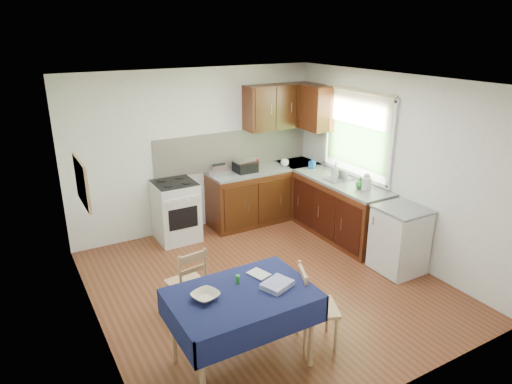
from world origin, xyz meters
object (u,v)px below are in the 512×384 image
toaster (219,170)px  kettle (366,182)px  dining_table (242,303)px  dish_rack (339,178)px  chair_near (313,304)px  sandwich_press (245,166)px  chair_far (188,281)px

toaster → kettle: bearing=-64.1°
dining_table → dish_rack: 3.25m
chair_near → sandwich_press: bearing=6.5°
chair_far → kettle: kettle is taller
toaster → dining_table: bearing=-129.4°
dining_table → dish_rack: bearing=33.4°
dining_table → chair_near: (0.76, -0.08, -0.22)m
chair_near → kettle: size_ratio=3.62×
kettle → sandwich_press: bearing=124.0°
dining_table → toaster: (1.16, 2.91, 0.31)m
chair_far → chair_near: size_ratio=0.97×
chair_far → dish_rack: dish_rack is taller
chair_far → kettle: size_ratio=3.52×
dining_table → dish_rack: size_ratio=3.51×
chair_far → chair_near: chair_near is taller
chair_near → toaster: (0.40, 3.00, 0.53)m
dish_rack → kettle: (0.03, -0.55, 0.08)m
chair_near → sandwich_press: (0.85, 2.98, 0.53)m
dining_table → chair_far: (-0.14, 0.97, -0.24)m
sandwich_press → chair_near: bearing=-122.3°
dining_table → toaster: 3.15m
chair_far → dish_rack: 2.97m
sandwich_press → toaster: bearing=161.8°
dish_rack → kettle: kettle is taller
dining_table → sandwich_press: size_ratio=3.93×
toaster → dish_rack: (1.49, -1.05, -0.07)m
dining_table → sandwich_press: sandwich_press is taller
toaster → dish_rack: 1.82m
toaster → kettle: size_ratio=1.06×
dish_rack → dining_table: bearing=-122.2°
sandwich_press → kettle: size_ratio=1.38×
chair_near → dish_rack: dish_rack is taller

